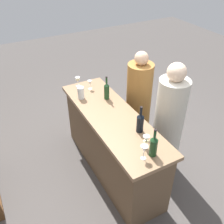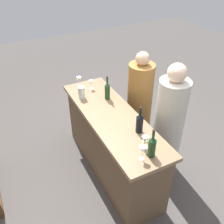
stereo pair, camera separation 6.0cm
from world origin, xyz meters
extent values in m
plane|color=#4C4744|center=(0.00, 0.00, 0.00)|extent=(12.00, 12.00, 0.00)
cube|color=brown|center=(0.00, 0.00, 0.45)|extent=(1.89, 0.54, 0.90)
cube|color=#8C6B4C|center=(0.00, 0.00, 0.93)|extent=(1.97, 0.62, 0.05)
cylinder|color=#193D1E|center=(-0.80, -0.04, 1.05)|extent=(0.08, 0.08, 0.20)
cone|color=#193D1E|center=(-0.80, -0.04, 1.17)|extent=(0.08, 0.08, 0.04)
cylinder|color=#193D1E|center=(-0.80, -0.04, 1.23)|extent=(0.03, 0.03, 0.08)
cylinder|color=black|center=(-0.80, -0.04, 1.28)|extent=(0.03, 0.03, 0.01)
cylinder|color=black|center=(-0.42, -0.13, 1.05)|extent=(0.08, 0.08, 0.20)
cone|color=black|center=(-0.42, -0.13, 1.17)|extent=(0.08, 0.08, 0.04)
cylinder|color=black|center=(-0.42, -0.13, 1.23)|extent=(0.03, 0.03, 0.08)
cylinder|color=black|center=(-0.42, -0.13, 1.28)|extent=(0.03, 0.03, 0.01)
cylinder|color=#193D1E|center=(0.38, -0.12, 1.05)|extent=(0.07, 0.07, 0.20)
cone|color=#193D1E|center=(0.38, -0.12, 1.17)|extent=(0.07, 0.07, 0.04)
cylinder|color=#193D1E|center=(0.38, -0.12, 1.23)|extent=(0.03, 0.03, 0.08)
cylinder|color=black|center=(0.38, -0.12, 1.28)|extent=(0.03, 0.03, 0.01)
cylinder|color=white|center=(-0.68, -0.04, 0.96)|extent=(0.06, 0.06, 0.00)
cylinder|color=white|center=(-0.68, -0.04, 0.99)|extent=(0.01, 0.01, 0.06)
cone|color=white|center=(-0.68, -0.04, 1.06)|extent=(0.07, 0.07, 0.09)
cone|color=beige|center=(-0.68, -0.04, 1.03)|extent=(0.06, 0.06, 0.02)
cylinder|color=white|center=(0.73, -0.03, 0.96)|extent=(0.06, 0.06, 0.00)
cylinder|color=white|center=(0.73, -0.03, 0.99)|extent=(0.01, 0.01, 0.06)
cone|color=white|center=(0.73, -0.03, 1.05)|extent=(0.06, 0.06, 0.07)
cylinder|color=white|center=(-0.80, 0.07, 0.96)|extent=(0.06, 0.06, 0.00)
cylinder|color=white|center=(-0.80, 0.07, 1.00)|extent=(0.01, 0.01, 0.08)
cone|color=white|center=(-0.80, 0.07, 1.08)|extent=(0.07, 0.07, 0.08)
cylinder|color=white|center=(0.89, 0.09, 0.96)|extent=(0.06, 0.06, 0.00)
cylinder|color=white|center=(0.89, 0.09, 1.00)|extent=(0.01, 0.01, 0.08)
cone|color=white|center=(0.89, 0.09, 1.07)|extent=(0.07, 0.07, 0.07)
cone|color=beige|center=(0.89, 0.09, 1.05)|extent=(0.06, 0.06, 0.03)
cylinder|color=silver|center=(0.55, 0.18, 1.04)|extent=(0.09, 0.09, 0.17)
cylinder|color=#9E6B33|center=(0.33, -0.62, 0.69)|extent=(0.48, 0.48, 1.37)
sphere|color=#D8AD8C|center=(0.33, -0.62, 1.46)|extent=(0.19, 0.19, 0.19)
cylinder|color=beige|center=(-0.32, -0.66, 0.71)|extent=(0.48, 0.48, 1.42)
sphere|color=beige|center=(-0.32, -0.66, 1.53)|extent=(0.23, 0.23, 0.23)
camera|label=1|loc=(-2.29, 1.23, 2.83)|focal=41.36mm
camera|label=2|loc=(-2.32, 1.18, 2.83)|focal=41.36mm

